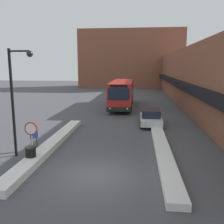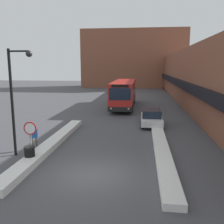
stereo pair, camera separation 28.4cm
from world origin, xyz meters
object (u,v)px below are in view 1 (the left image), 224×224
object	(u,v)px
street_lamp	(17,91)
trash_bin	(31,155)
city_bus	(122,93)
parked_car_front	(151,117)
stop_sign	(31,132)
pedestrian	(34,135)

from	to	relation	value
street_lamp	trash_bin	distance (m)	3.75
city_bus	street_lamp	distance (m)	19.64
parked_car_front	street_lamp	world-z (taller)	street_lamp
parked_car_front	street_lamp	distance (m)	12.42
city_bus	trash_bin	bearing A→B (deg)	-100.50
street_lamp	trash_bin	size ratio (longest dim) A/B	6.57
trash_bin	stop_sign	bearing A→B (deg)	107.67
stop_sign	pedestrian	size ratio (longest dim) A/B	1.35
parked_car_front	street_lamp	bearing A→B (deg)	-132.24
city_bus	stop_sign	xyz separation A→B (m)	(-3.94, -19.32, -0.26)
parked_car_front	street_lamp	size ratio (longest dim) A/B	0.71
parked_car_front	trash_bin	distance (m)	12.18
stop_sign	trash_bin	size ratio (longest dim) A/B	2.28
city_bus	street_lamp	xyz separation A→B (m)	(-4.84, -18.92, 2.05)
city_bus	stop_sign	distance (m)	19.71
trash_bin	pedestrian	bearing A→B (deg)	108.05
city_bus	trash_bin	distance (m)	20.41
street_lamp	trash_bin	world-z (taller)	street_lamp
pedestrian	trash_bin	world-z (taller)	pedestrian
pedestrian	trash_bin	bearing A→B (deg)	-102.65
city_bus	parked_car_front	bearing A→B (deg)	-72.09
city_bus	pedestrian	distance (m)	18.42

